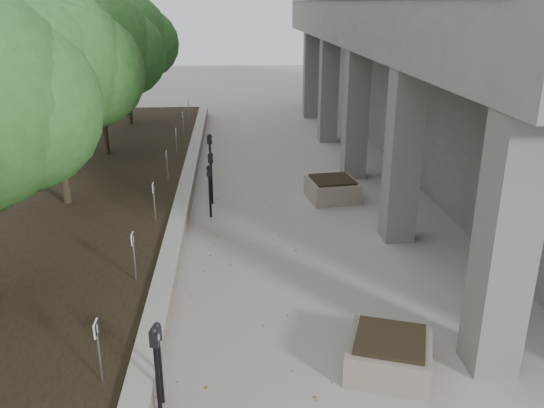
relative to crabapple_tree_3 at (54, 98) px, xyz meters
name	(u,v)px	position (x,y,z in m)	size (l,w,h in m)	color
retaining_wall	(186,193)	(2.97, 1.00, -2.87)	(0.39, 26.00, 0.50)	gray
planting_bed	(53,198)	(-0.70, 1.00, -2.92)	(7.00, 26.00, 0.40)	#2E2417
crabapple_tree_3	(54,98)	(0.00, 0.00, 0.00)	(4.60, 4.00, 5.44)	#276325
crabapple_tree_4	(99,74)	(0.00, 5.00, 0.00)	(4.60, 4.00, 5.44)	#276325
crabapple_tree_5	(125,59)	(0.00, 10.00, 0.00)	(4.60, 4.00, 5.44)	#276325
parking_sign_2	(99,352)	(2.45, -7.50, -2.24)	(0.04, 0.22, 0.96)	black
parking_sign_3	(134,257)	(2.45, -4.50, -2.24)	(0.04, 0.22, 0.96)	black
parking_sign_4	(154,202)	(2.45, -1.50, -2.24)	(0.04, 0.22, 0.96)	black
parking_sign_5	(167,167)	(2.45, 1.50, -2.24)	(0.04, 0.22, 0.96)	black
parking_sign_6	(177,142)	(2.45, 4.50, -2.24)	(0.04, 0.22, 0.96)	black
parking_sign_7	(183,124)	(2.45, 7.50, -2.24)	(0.04, 0.22, 0.96)	black
parking_sign_8	(188,110)	(2.45, 10.50, -2.24)	(0.04, 0.22, 0.96)	black
parking_meter_1	(160,363)	(3.25, -7.49, -2.47)	(0.13, 0.09, 1.30)	black
parking_meter_2	(157,372)	(3.25, -7.75, -2.42)	(0.14, 0.10, 1.39)	black
parking_meter_3	(211,178)	(3.72, 0.75, -2.37)	(0.15, 0.11, 1.50)	black
parking_meter_4	(210,191)	(3.72, -0.30, -2.41)	(0.14, 0.10, 1.43)	black
parking_meter_5	(210,158)	(3.64, 2.75, -2.35)	(0.15, 0.11, 1.55)	black
planter_front	(389,354)	(6.64, -7.00, -2.83)	(1.24, 1.24, 0.58)	gray
planter_back	(332,189)	(7.15, 0.88, -2.81)	(1.33, 1.33, 0.62)	gray
berry_scatter	(252,260)	(4.70, -3.00, -3.11)	(3.30, 14.10, 0.02)	#95240A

